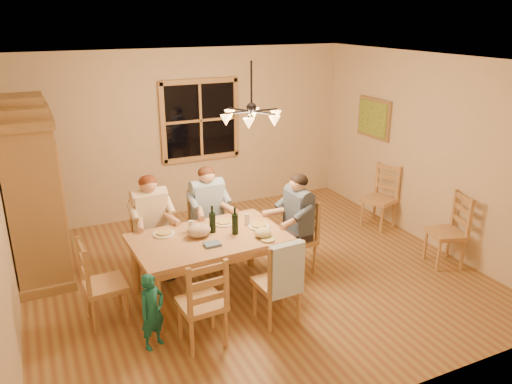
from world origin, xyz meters
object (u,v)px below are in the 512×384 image
adult_woman (150,213)px  chair_far_right (209,240)px  chair_far_left (153,252)px  wine_bottle_a (212,219)px  wine_bottle_b (235,221)px  chair_spare_front (444,244)px  chandelier (251,116)px  adult_slate_man (297,212)px  chair_end_right (296,250)px  child (152,311)px  chair_near_right (277,295)px  chair_spare_back (378,209)px  chair_end_left (106,297)px  adult_plaid_man (208,203)px  armoire (35,196)px  dining_table (209,245)px  chair_near_left (202,316)px

adult_woman → chair_far_right: bearing=-180.0°
chair_far_left → wine_bottle_a: bearing=125.7°
wine_bottle_b → chair_spare_front: wine_bottle_b is taller
chandelier → adult_slate_man: 1.37m
chair_far_left → adult_woman: adult_woman is taller
chair_far_left → chair_far_right: size_ratio=1.00×
chair_end_right → wine_bottle_a: (-1.13, 0.03, 0.62)m
adult_woman → child: adult_woman is taller
chair_near_right → chair_spare_back: (2.62, 1.60, 0.00)m
chair_end_left → adult_plaid_man: bearing=118.0°
armoire → chair_near_right: bearing=-45.0°
chair_far_left → child: (-0.38, -1.50, 0.10)m
adult_slate_man → chair_spare_front: bearing=-112.5°
chair_near_right → adult_plaid_man: (-0.19, 1.64, 0.54)m
wine_bottle_a → dining_table: bearing=-131.6°
child → chair_spare_back: 4.24m
chair_far_right → adult_woman: adult_woman is taller
adult_woman → chair_far_left: bearing=180.0°
chair_spare_back → chair_spare_front: bearing=161.5°
chair_far_right → adult_slate_man: bearing=136.6°
chair_near_left → chair_spare_back: (3.49, 1.65, 0.00)m
chandelier → chair_near_left: 2.32m
chair_end_left → wine_bottle_b: (1.52, 0.01, 0.62)m
chair_end_left → chair_near_left: bearing=43.3°
adult_woman → armoire: bearing=-29.9°
dining_table → chair_end_left: 1.26m
dining_table → adult_woman: 0.95m
adult_woman → chair_spare_back: size_ratio=0.88×
wine_bottle_b → chair_spare_back: wine_bottle_b is taller
wine_bottle_a → chair_spare_back: wine_bottle_a is taller
chair_far_left → child: size_ratio=1.22×
chair_near_left → adult_slate_man: 1.92m
armoire → dining_table: bearing=-39.3°
child → chair_spare_back: chair_spare_back is taller
chair_near_left → adult_woman: 1.74m
chair_far_left → chair_end_left: (-0.73, -0.87, 0.00)m
chair_near_right → adult_plaid_man: size_ratio=1.13×
chair_near_right → chair_far_left: bearing=117.9°
wine_bottle_a → chair_end_right: bearing=-1.5°
dining_table → child: size_ratio=2.23×
dining_table → chair_far_left: (-0.48, 0.80, -0.35)m
chandelier → adult_plaid_man: size_ratio=0.88×
armoire → child: armoire is taller
chandelier → wine_bottle_a: bearing=-166.8°
chair_near_right → chair_far_right: bearing=93.4°
chair_far_left → wine_bottle_b: bearing=129.7°
chair_near_right → child: bearing=172.6°
chair_far_right → chair_end_right: size_ratio=1.00×
wine_bottle_b → child: wine_bottle_b is taller
child → chair_spare_front: size_ratio=0.82×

